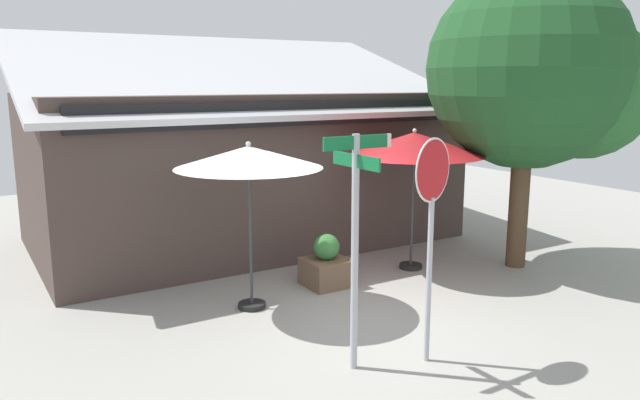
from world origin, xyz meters
The scene contains 8 objects.
ground_plane centered at (0.00, 0.00, -0.05)m, with size 28.00×28.00×0.10m, color #9E9B93.
cafe_building centered at (0.61, 5.24, 1.74)m, with size 9.35×5.48×4.66m.
street_sign_post centered at (-0.93, -1.43, 1.82)m, with size 0.97×0.91×2.94m.
stop_sign centered at (-0.02, -1.76, 2.02)m, with size 0.76×0.26×2.88m.
patio_umbrella_ivory_left centered at (-1.14, 1.11, 2.39)m, with size 2.27×2.27×2.65m.
patio_umbrella_crimson_center centered at (2.37, 1.41, 2.39)m, with size 2.60×2.60×2.69m.
shade_tree centered at (4.49, 0.36, 3.67)m, with size 4.20×3.71×5.64m.
sidewalk_planter centered at (0.44, 1.41, 0.36)m, with size 0.75×0.75×0.93m.
Camera 1 is at (-5.00, -7.27, 3.54)m, focal length 34.07 mm.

